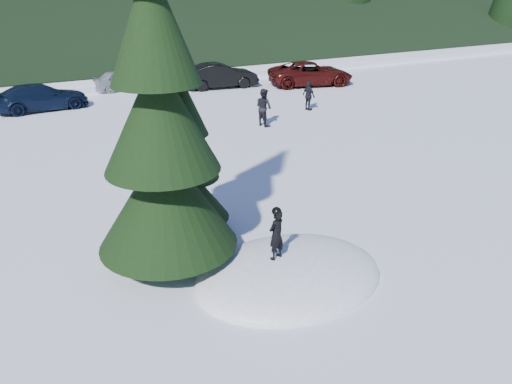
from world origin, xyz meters
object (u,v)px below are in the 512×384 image
child_skier (276,235)px  adult_1 (309,96)px  adult_0 (264,107)px  spruce_short (184,157)px  car_5 (220,76)px  car_3 (41,97)px  spruce_tall (160,130)px  car_4 (123,80)px  car_6 (311,73)px

child_skier → adult_1: bearing=-145.0°
child_skier → adult_0: (5.96, 11.21, -0.22)m
spruce_short → car_5: spruce_short is taller
child_skier → adult_1: child_skier is taller
spruce_short → car_3: size_ratio=1.17×
spruce_short → child_skier: bearing=-73.0°
spruce_tall → car_3: 17.81m
adult_0 → car_4: bearing=4.4°
adult_0 → car_5: size_ratio=0.37×
child_skier → car_5: 21.46m
spruce_tall → car_5: bearing=62.0°
spruce_short → car_4: size_ratio=1.50×
spruce_short → car_6: size_ratio=1.01×
car_3 → car_6: (15.83, -1.21, 0.07)m
spruce_tall → car_6: bearing=47.3°
spruce_short → adult_1: bearing=42.9°
adult_1 → car_6: size_ratio=0.28×
car_6 → adult_1: bearing=159.9°
car_4 → car_5: (5.46, -2.20, 0.14)m
spruce_tall → child_skier: bearing=-40.5°
adult_0 → car_5: adult_0 is taller
car_5 → car_6: size_ratio=0.86×
adult_1 → adult_0: bearing=107.0°
spruce_short → car_5: 19.11m
car_3 → car_5: (10.45, 0.74, 0.08)m
car_3 → spruce_tall: bearing=177.8°
car_3 → car_5: size_ratio=1.01×
child_skier → adult_0: adult_0 is taller
child_skier → car_5: child_skier is taller
spruce_tall → car_3: bearing=92.3°
adult_0 → car_4: (-3.61, 10.97, -0.24)m
car_3 → car_4: size_ratio=1.28×
spruce_short → adult_0: bearing=49.8°
adult_0 → car_5: 8.96m
child_skier → car_5: size_ratio=0.26×
spruce_tall → car_5: size_ratio=1.89×
child_skier → car_4: size_ratio=0.33×
adult_1 → car_3: bearing=55.8°
child_skier → car_6: bearing=-144.5°
adult_1 → car_6: (3.78, 5.39, -0.01)m
child_skier → car_6: 22.34m
spruce_tall → car_6: spruce_tall is taller
spruce_short → car_3: (-1.71, 16.19, -1.44)m
adult_0 → car_4: adult_0 is taller
car_6 → spruce_tall: bearing=152.2°
child_skier → car_3: child_skier is taller
spruce_short → adult_1: 14.16m
child_skier → car_4: child_skier is taller
adult_0 → car_5: (1.84, 8.77, -0.10)m
car_6 → child_skier: bearing=158.7°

